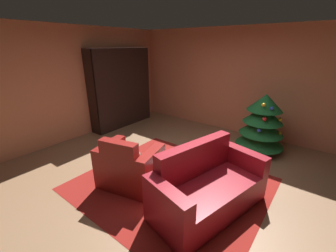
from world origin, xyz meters
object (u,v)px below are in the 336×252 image
object	(u,v)px
coffee_table	(179,161)
decorated_tree	(262,123)
book_stack_on_table	(174,157)
couch_red	(207,188)
bottle_on_table	(183,159)
bookshelf_unit	(125,89)
armchair_red	(130,168)

from	to	relation	value
coffee_table	decorated_tree	size ratio (longest dim) A/B	0.57
coffee_table	book_stack_on_table	size ratio (longest dim) A/B	3.12
couch_red	decorated_tree	distance (m)	2.31
bottle_on_table	decorated_tree	xyz separation A→B (m)	(0.55, 2.17, 0.08)
bookshelf_unit	armchair_red	size ratio (longest dim) A/B	1.95
couch_red	bottle_on_table	xyz separation A→B (m)	(-0.48, 0.11, 0.24)
book_stack_on_table	bottle_on_table	xyz separation A→B (m)	(0.22, -0.06, 0.06)
decorated_tree	bookshelf_unit	bearing A→B (deg)	-171.11
bottle_on_table	armchair_red	bearing A→B (deg)	-151.76
bottle_on_table	bookshelf_unit	bearing A→B (deg)	152.50
bookshelf_unit	coffee_table	world-z (taller)	bookshelf_unit
coffee_table	book_stack_on_table	distance (m)	0.12
armchair_red	coffee_table	bearing A→B (deg)	40.89
armchair_red	coffee_table	xyz separation A→B (m)	(0.61, 0.53, 0.09)
bookshelf_unit	bottle_on_table	xyz separation A→B (m)	(3.08, -1.60, -0.47)
bottle_on_table	coffee_table	bearing A→B (deg)	145.02
couch_red	book_stack_on_table	size ratio (longest dim) A/B	7.92
coffee_table	couch_red	bearing A→B (deg)	-19.35
bookshelf_unit	coffee_table	bearing A→B (deg)	-27.05
book_stack_on_table	bottle_on_table	bearing A→B (deg)	-15.15
armchair_red	book_stack_on_table	world-z (taller)	armchair_red
book_stack_on_table	bottle_on_table	size ratio (longest dim) A/B	0.89
armchair_red	book_stack_on_table	size ratio (longest dim) A/B	4.74
couch_red	decorated_tree	bearing A→B (deg)	88.19
bookshelf_unit	armchair_red	xyz separation A→B (m)	(2.31, -2.02, -0.70)
coffee_table	decorated_tree	xyz separation A→B (m)	(0.71, 2.06, 0.23)
book_stack_on_table	decorated_tree	bearing A→B (deg)	70.02
book_stack_on_table	bottle_on_table	distance (m)	0.23
couch_red	bottle_on_table	size ratio (longest dim) A/B	7.07
couch_red	book_stack_on_table	distance (m)	0.74
armchair_red	couch_red	distance (m)	1.29
decorated_tree	armchair_red	bearing A→B (deg)	-117.07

